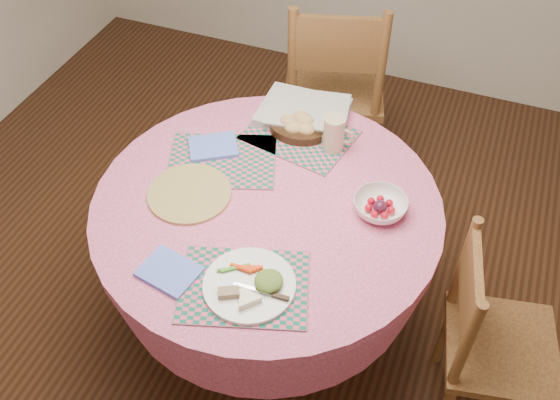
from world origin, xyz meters
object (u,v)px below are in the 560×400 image
Objects in this scene: chair_right at (489,339)px; bread_bowl at (298,126)px; dinner_plate at (251,285)px; latte_mug at (335,134)px; dining_table at (268,238)px; chair_back at (334,88)px; fruit_bowl at (380,206)px; wicker_trivet at (190,193)px.

chair_right is 1.05m from bread_bowl.
dinner_plate is 2.04× the size of latte_mug.
chair_right is 3.75× the size of bread_bowl.
dining_table is 1.20× the size of chair_back.
dining_table is 0.45m from fruit_bowl.
chair_back is 1.12m from wicker_trivet.
dining_table is 5.39× the size of bread_bowl.
chair_right is 6.08× the size of latte_mug.
dining_table is 0.46m from bread_bowl.
latte_mug is at bearing 48.83° from chair_right.
dinner_plate is at bearing -81.03° from bread_bowl.
chair_back is 3.57× the size of dinner_plate.
chair_back is at bearing 106.28° from latte_mug.
latte_mug is at bearing 69.51° from dining_table.
chair_right is 3.82× the size of fruit_bowl.
latte_mug is (0.40, 0.42, 0.07)m from wicker_trivet.
wicker_trivet is at bearing 140.40° from dinner_plate.
chair_right is 0.87m from dinner_plate.
bread_bowl is at bearing 98.97° from dinner_plate.
chair_back is at bearing 93.22° from bread_bowl.
latte_mug is (-0.72, 0.42, 0.38)m from chair_right.
dinner_plate is at bearing -39.60° from wicker_trivet.
wicker_trivet is 1.04× the size of dinner_plate.
bread_bowl is 0.17m from latte_mug.
chair_back is at bearing 79.07° from wicker_trivet.
chair_back is at bearing 29.25° from chair_right.
wicker_trivet is 2.11× the size of latte_mug.
dinner_plate is at bearing -93.09° from latte_mug.
dinner_plate is at bearing -75.61° from dining_table.
chair_right is at bearing -4.45° from dining_table.
dining_table is at bearing -86.17° from bread_bowl.
fruit_bowl is at bearing 99.42° from chair_back.
latte_mug is at bearing 46.08° from wicker_trivet.
latte_mug reaches higher than fruit_bowl.
wicker_trivet is at bearing -166.70° from dining_table.
latte_mug reaches higher than wicker_trivet.
chair_right reaches higher than wicker_trivet.
fruit_bowl is (0.41, -0.30, -0.01)m from bread_bowl.
dinner_plate is at bearing 80.11° from chair_back.
chair_back reaches higher than latte_mug.
fruit_bowl is (0.25, -0.26, -0.05)m from latte_mug.
dining_table is 8.74× the size of latte_mug.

